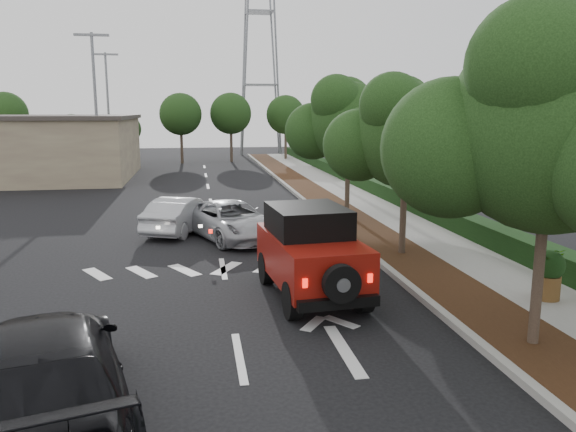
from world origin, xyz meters
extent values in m
plane|color=black|center=(0.00, 0.00, 0.00)|extent=(120.00, 120.00, 0.00)
cube|color=#9E9B93|center=(4.60, 12.00, 0.07)|extent=(0.20, 70.00, 0.15)
cube|color=black|center=(5.60, 12.00, 0.06)|extent=(1.80, 70.00, 0.12)
cube|color=gray|center=(7.50, 12.00, 0.06)|extent=(2.00, 70.00, 0.12)
cube|color=black|center=(8.90, 12.00, 0.40)|extent=(0.80, 70.00, 0.80)
cylinder|color=black|center=(1.07, 4.41, 0.42)|extent=(0.37, 0.86, 0.84)
cylinder|color=black|center=(2.71, 4.55, 0.42)|extent=(0.37, 0.86, 0.84)
cylinder|color=black|center=(1.30, 1.78, 0.42)|extent=(0.37, 0.86, 0.84)
cylinder|color=black|center=(2.94, 1.92, 0.42)|extent=(0.37, 0.86, 0.84)
cube|color=maroon|center=(2.00, 3.17, 1.00)|extent=(2.23, 4.04, 1.05)
cube|color=black|center=(1.98, 3.48, 1.86)|extent=(1.92, 2.28, 0.67)
cube|color=maroon|center=(1.87, 4.64, 0.91)|extent=(1.75, 1.23, 0.86)
cube|color=black|center=(2.18, 1.15, 0.53)|extent=(1.81, 0.35, 0.23)
cylinder|color=black|center=(2.20, 1.00, 1.00)|extent=(0.82, 0.30, 0.80)
cube|color=#FF190C|center=(1.46, 1.14, 1.00)|extent=(0.11, 0.05, 0.19)
cube|color=#FF190C|center=(2.89, 1.27, 1.00)|extent=(0.11, 0.05, 0.19)
imported|color=#A4A5AB|center=(0.50, 9.82, 0.66)|extent=(3.81, 5.25, 1.33)
imported|color=black|center=(-2.95, -1.84, 0.81)|extent=(3.64, 6.00, 1.63)
imported|color=#B0B2B8|center=(-1.29, 11.25, 0.67)|extent=(2.88, 4.29, 1.34)
imported|color=#B0B3B8|center=(-7.91, 25.66, 0.82)|extent=(4.87, 2.15, 1.63)
cylinder|color=brown|center=(7.40, 1.75, 0.41)|extent=(0.60, 0.60, 0.57)
sphere|color=black|center=(7.40, 1.75, 0.94)|extent=(0.71, 0.71, 0.71)
imported|color=black|center=(7.40, 1.75, 1.03)|extent=(0.63, 0.56, 0.67)
camera|label=1|loc=(-0.69, -9.74, 4.51)|focal=35.00mm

